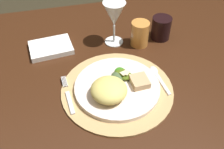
% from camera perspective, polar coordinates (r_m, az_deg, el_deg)
% --- Properties ---
extents(dining_table, '(1.32, 1.06, 0.75)m').
position_cam_1_polar(dining_table, '(0.92, 0.59, -8.48)').
color(dining_table, '#381D0F').
rests_on(dining_table, ground).
extents(placemat, '(0.34, 0.34, 0.01)m').
position_cam_1_polar(placemat, '(0.79, 0.88, -3.34)').
color(placemat, tan).
rests_on(placemat, dining_table).
extents(dinner_plate, '(0.26, 0.26, 0.01)m').
position_cam_1_polar(dinner_plate, '(0.78, 0.89, -2.83)').
color(dinner_plate, silver).
rests_on(dinner_plate, placemat).
extents(pasta_serving, '(0.12, 0.12, 0.05)m').
position_cam_1_polar(pasta_serving, '(0.73, -0.69, -3.42)').
color(pasta_serving, '#E0CE69').
rests_on(pasta_serving, dinner_plate).
extents(salad_greens, '(0.08, 0.08, 0.02)m').
position_cam_1_polar(salad_greens, '(0.79, 1.93, -0.19)').
color(salad_greens, '#337F1B').
rests_on(salad_greens, dinner_plate).
extents(bread_piece, '(0.05, 0.06, 0.02)m').
position_cam_1_polar(bread_piece, '(0.78, 6.13, -1.52)').
color(bread_piece, tan).
rests_on(bread_piece, dinner_plate).
extents(fork, '(0.02, 0.16, 0.00)m').
position_cam_1_polar(fork, '(0.77, -9.65, -4.73)').
color(fork, silver).
rests_on(fork, placemat).
extents(spoon, '(0.02, 0.13, 0.01)m').
position_cam_1_polar(spoon, '(0.84, 9.97, -0.14)').
color(spoon, silver).
rests_on(spoon, placemat).
extents(napkin, '(0.16, 0.12, 0.02)m').
position_cam_1_polar(napkin, '(0.96, -13.40, 5.83)').
color(napkin, white).
rests_on(napkin, dining_table).
extents(wine_glass, '(0.08, 0.08, 0.16)m').
position_cam_1_polar(wine_glass, '(0.91, 0.48, 12.97)').
color(wine_glass, silver).
rests_on(wine_glass, dining_table).
extents(amber_tumbler, '(0.06, 0.06, 0.09)m').
position_cam_1_polar(amber_tumbler, '(0.94, 6.18, 8.96)').
color(amber_tumbler, '#C88239').
rests_on(amber_tumbler, dining_table).
extents(dark_tumbler, '(0.07, 0.07, 0.08)m').
position_cam_1_polar(dark_tumbler, '(0.99, 10.82, 10.10)').
color(dark_tumbler, black).
rests_on(dark_tumbler, dining_table).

